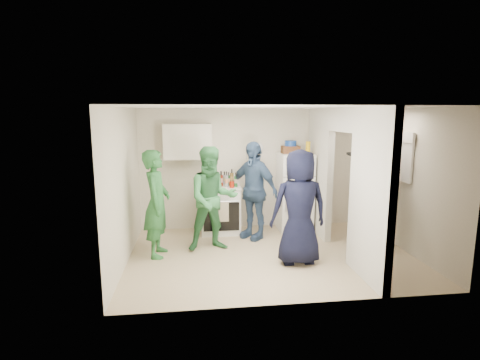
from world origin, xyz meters
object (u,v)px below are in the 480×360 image
Objects in this scene: blue_bowl at (291,143)px; person_nook at (366,196)px; fridge at (295,192)px; yellow_cup_stack_top at (308,148)px; person_navy at (299,207)px; wicker_basket at (290,150)px; person_denim at (253,190)px; person_green_center at (213,199)px; person_green_left at (157,204)px; stove at (220,209)px.

blue_bowl is 1.86m from person_nook.
fridge is 6.41× the size of yellow_cup_stack_top.
wicker_basket is at bearing -100.83° from person_navy.
person_navy is 0.95× the size of person_nook.
person_denim is at bearing -157.38° from fridge.
blue_bowl is at bearing 154.89° from yellow_cup_stack_top.
wicker_basket is 0.18× the size of person_nook.
fridge is 0.87× the size of person_green_center.
person_nook reaches higher than person_green_left.
person_navy is (0.53, -1.34, -0.01)m from person_denim.
person_nook is (3.62, -0.15, 0.07)m from person_green_left.
blue_bowl is at bearing 23.16° from person_green_center.
wicker_basket is at bearing 23.16° from person_green_center.
fridge is 1.78m from person_navy.
person_nook reaches higher than fridge.
yellow_cup_stack_top reaches higher than wicker_basket.
blue_bowl reaches higher than fridge.
person_green_center is at bearing -148.83° from wicker_basket.
wicker_basket is 1.40× the size of yellow_cup_stack_top.
yellow_cup_stack_top is (0.32, -0.15, 0.05)m from wicker_basket.
fridge is at bearing -62.28° from person_green_left.
person_nook is at bearing -58.46° from yellow_cup_stack_top.
yellow_cup_stack_top is 0.14× the size of person_green_center.
person_green_center is at bearing -97.89° from person_denim.
blue_bowl is 0.13× the size of person_navy.
person_green_center is (-1.74, -0.94, 0.12)m from fridge.
yellow_cup_stack_top reaches higher than person_green_center.
person_green_left is at bearing -160.80° from yellow_cup_stack_top.
wicker_basket is 0.19× the size of person_denim.
wicker_basket is 1.46× the size of blue_bowl.
person_green_left is 0.93× the size of person_nook.
wicker_basket is at bearing 0.00° from blue_bowl.
person_green_left is 2.37m from person_navy.
fridge is at bearing 155.56° from yellow_cup_stack_top.
person_nook is (2.67, -0.32, 0.06)m from person_green_center.
fridge reaches higher than stove.
person_green_center is 1.55m from person_navy.
person_denim is at bearing -69.44° from person_navy.
blue_bowl is 2.01m from person_navy.
person_navy is (-0.30, -1.78, -0.88)m from blue_bowl.
person_nook is at bearing -14.76° from person_green_center.
stove is 0.49× the size of person_nook.
person_green_left is 3.62m from person_nook.
person_nook reaches higher than person_green_center.
fridge is (1.54, -0.03, 0.32)m from stove.
person_green_left is (-2.59, -1.16, -0.90)m from blue_bowl.
person_nook reaches higher than stove.
person_nook is (0.71, -1.16, -0.75)m from yellow_cup_stack_top.
person_denim reaches higher than stove.
person_navy reaches higher than fridge.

